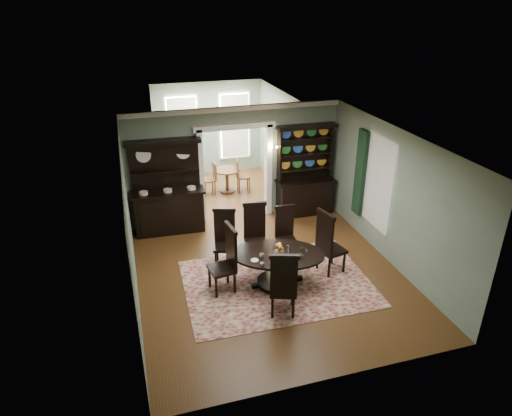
% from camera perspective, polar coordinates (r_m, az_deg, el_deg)
% --- Properties ---
extents(room, '(5.51, 6.01, 3.01)m').
position_cam_1_polar(room, '(9.12, 1.84, -0.08)').
color(room, '#563216').
rests_on(room, ground).
extents(parlor, '(3.51, 3.50, 3.01)m').
position_cam_1_polar(parlor, '(14.13, -5.17, 8.89)').
color(parlor, '#563216').
rests_on(parlor, ground).
extents(doorway_trim, '(2.08, 0.25, 2.57)m').
position_cam_1_polar(doorway_trim, '(11.74, -2.66, 6.04)').
color(doorway_trim, white).
rests_on(doorway_trim, floor).
extents(right_window, '(0.15, 1.47, 2.12)m').
position_cam_1_polar(right_window, '(10.91, 13.96, 3.66)').
color(right_window, white).
rests_on(right_window, wall_right).
extents(wall_sconce, '(0.27, 0.21, 0.21)m').
position_cam_1_polar(wall_sconce, '(11.77, 2.03, 7.49)').
color(wall_sconce, '#AD8F2E').
rests_on(wall_sconce, back_wall_right).
extents(rug, '(3.86, 2.81, 0.01)m').
position_cam_1_polar(rug, '(9.64, 2.66, -9.35)').
color(rug, maroon).
rests_on(rug, floor).
extents(dining_table, '(2.22, 2.22, 0.75)m').
position_cam_1_polar(dining_table, '(9.34, 2.72, -6.86)').
color(dining_table, black).
rests_on(dining_table, rug).
extents(centerpiece, '(1.19, 0.77, 0.20)m').
position_cam_1_polar(centerpiece, '(9.19, 2.95, -5.38)').
color(centerpiece, white).
rests_on(centerpiece, dining_table).
extents(chair_far_left, '(0.60, 0.58, 1.31)m').
position_cam_1_polar(chair_far_left, '(10.00, -3.95, -3.46)').
color(chair_far_left, black).
rests_on(chair_far_left, rug).
extents(chair_far_mid, '(0.58, 0.55, 1.38)m').
position_cam_1_polar(chair_far_mid, '(10.09, -0.11, -2.85)').
color(chair_far_mid, black).
rests_on(chair_far_mid, rug).
extents(chair_far_right, '(0.47, 0.45, 1.23)m').
position_cam_1_polar(chair_far_right, '(10.31, 3.67, -2.77)').
color(chair_far_right, black).
rests_on(chair_far_right, rug).
extents(chair_end_left, '(0.56, 0.59, 1.42)m').
position_cam_1_polar(chair_end_left, '(9.09, -3.66, -6.18)').
color(chair_end_left, black).
rests_on(chair_end_left, rug).
extents(chair_end_right, '(0.62, 0.64, 1.46)m').
position_cam_1_polar(chair_end_right, '(9.72, 8.96, -4.11)').
color(chair_end_right, black).
rests_on(chair_end_right, rug).
extents(chair_near, '(0.64, 0.62, 1.38)m').
position_cam_1_polar(chair_near, '(8.38, 3.45, -9.36)').
color(chair_near, black).
rests_on(chair_near, rug).
extents(sideboard, '(1.81, 0.69, 2.35)m').
position_cam_1_polar(sideboard, '(11.52, -10.91, 0.93)').
color(sideboard, black).
rests_on(sideboard, floor).
extents(welsh_dresser, '(1.57, 0.59, 2.44)m').
position_cam_1_polar(welsh_dresser, '(12.31, 6.08, 3.21)').
color(welsh_dresser, black).
rests_on(welsh_dresser, floor).
extents(parlor_table, '(0.79, 0.79, 0.73)m').
position_cam_1_polar(parlor_table, '(13.73, -3.65, 3.86)').
color(parlor_table, '#512A17').
rests_on(parlor_table, parlor_floor).
extents(parlor_chair_left, '(0.42, 0.41, 0.99)m').
position_cam_1_polar(parlor_chair_left, '(13.59, -5.65, 3.78)').
color(parlor_chair_left, '#512A17').
rests_on(parlor_chair_left, parlor_floor).
extents(parlor_chair_right, '(0.44, 0.43, 1.03)m').
position_cam_1_polar(parlor_chair_right, '(13.70, -1.89, 4.18)').
color(parlor_chair_right, '#512A17').
rests_on(parlor_chair_right, parlor_floor).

